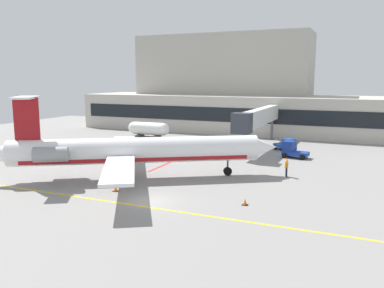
% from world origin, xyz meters
% --- Properties ---
extents(ground, '(120.00, 120.00, 0.11)m').
position_xyz_m(ground, '(-0.00, -0.00, -0.05)').
color(ground, gray).
extents(terminal_building, '(77.61, 16.06, 19.26)m').
position_xyz_m(terminal_building, '(-4.06, 48.54, 6.98)').
color(terminal_building, '#B7B2A8').
rests_on(terminal_building, ground).
extents(jet_bridge_west, '(2.40, 20.68, 6.02)m').
position_xyz_m(jet_bridge_west, '(1.88, 28.91, 4.65)').
color(jet_bridge_west, silver).
rests_on(jet_bridge_west, ground).
extents(regional_jet, '(27.59, 22.26, 8.65)m').
position_xyz_m(regional_jet, '(-5.68, 5.94, 2.97)').
color(regional_jet, white).
rests_on(regional_jet, ground).
extents(baggage_tug, '(3.48, 2.35, 2.20)m').
position_xyz_m(baggage_tug, '(7.83, 24.01, 0.99)').
color(baggage_tug, '#19389E').
rests_on(baggage_tug, ground).
extents(pushback_tractor, '(3.63, 3.42, 1.81)m').
position_xyz_m(pushback_tractor, '(6.10, 29.05, 0.84)').
color(pushback_tractor, '#1E4CB2').
rests_on(pushback_tractor, ground).
extents(fuel_tank, '(8.08, 2.35, 2.61)m').
position_xyz_m(fuel_tank, '(-19.25, 33.11, 1.46)').
color(fuel_tank, white).
rests_on(fuel_tank, ground).
extents(marshaller, '(0.35, 0.82, 2.02)m').
position_xyz_m(marshaller, '(9.01, 13.29, 1.04)').
color(marshaller, '#191E33').
rests_on(marshaller, ground).
extents(safety_cone_alpha, '(0.47, 0.47, 0.55)m').
position_xyz_m(safety_cone_alpha, '(7.64, 2.17, 0.25)').
color(safety_cone_alpha, orange).
rests_on(safety_cone_alpha, ground).
extents(safety_cone_bravo, '(0.47, 0.47, 0.55)m').
position_xyz_m(safety_cone_bravo, '(-9.91, 13.92, 0.25)').
color(safety_cone_bravo, orange).
rests_on(safety_cone_bravo, ground).
extents(safety_cone_charlie, '(0.47, 0.47, 0.55)m').
position_xyz_m(safety_cone_charlie, '(-4.56, 1.27, 0.25)').
color(safety_cone_charlie, orange).
rests_on(safety_cone_charlie, ground).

